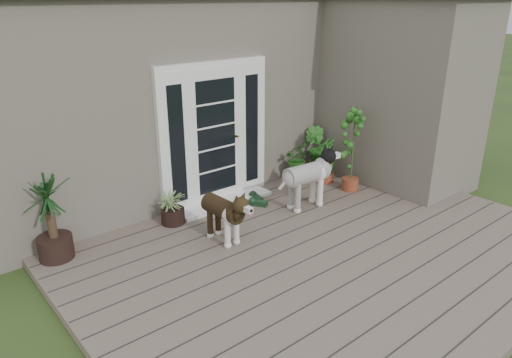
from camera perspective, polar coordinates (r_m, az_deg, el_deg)
deck at (r=6.22m, az=8.79°, el=-8.79°), size 6.20×4.60×0.12m
house_main at (r=8.91m, az=-11.68°, el=10.51°), size 7.40×4.00×3.10m
house_wing at (r=8.54m, az=17.05°, el=9.56°), size 1.60×2.40×3.10m
door_unit at (r=7.18m, az=-4.97°, el=5.40°), size 1.90×0.14×2.15m
door_step at (r=7.38m, az=-3.82°, el=-2.78°), size 1.60×0.40×0.05m
brindle_dog at (r=6.18m, az=-4.00°, el=-4.60°), size 0.39×0.83×0.68m
white_dog at (r=7.15m, az=6.07°, el=-0.47°), size 0.98×0.49×0.79m
spider_plant at (r=6.75m, az=-10.06°, el=-2.98°), size 0.71×0.71×0.59m
yucca at (r=6.17m, az=-23.51°, el=-4.07°), size 0.98×0.98×1.15m
herb_a at (r=8.21m, az=4.79°, el=1.69°), size 0.64×0.64×0.58m
herb_b at (r=8.52m, az=7.14°, el=2.61°), size 0.52×0.52×0.65m
herb_c at (r=8.21m, az=8.31°, el=1.73°), size 0.52×0.52×0.63m
sapling at (r=7.81m, az=11.57°, el=3.66°), size 0.56×0.56×1.45m
clog_left at (r=7.30m, az=0.28°, el=-2.83°), size 0.29×0.36×0.10m
clog_right at (r=7.49m, az=0.00°, el=-2.19°), size 0.20×0.35×0.10m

